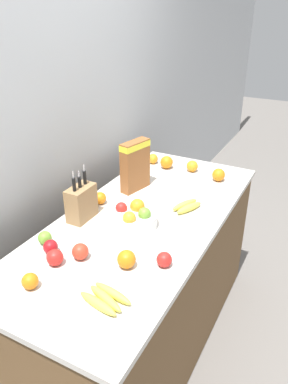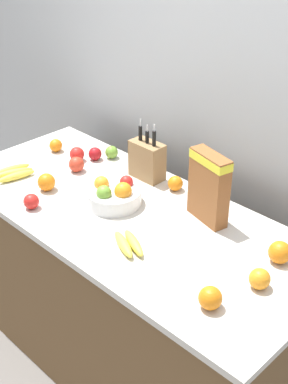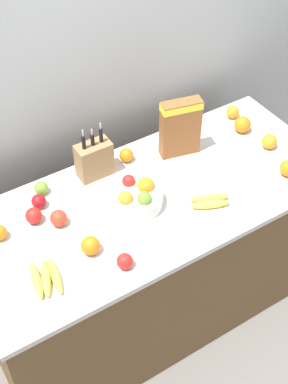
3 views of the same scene
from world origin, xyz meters
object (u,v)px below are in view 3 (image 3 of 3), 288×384
banana_bunch_right (46,278)px  apple_rightmost (41,188)px  apple_rear (34,216)px  apple_front (59,218)px  orange_near_bowl (126,155)px  fruit_bowl (136,197)px  apple_middle (39,201)px  orange_mid_right (242,125)px  orange_front_left (233,112)px  knife_block (94,159)px  orange_front_right (269,141)px  cereal_box (180,126)px  apple_near_bananas (125,261)px  orange_back_center (288,168)px  banana_bunch_left (210,201)px  orange_mid_left (90,246)px

banana_bunch_right → apple_rightmost: (0.19, 0.47, 0.01)m
apple_rear → apple_front: apple_front is taller
orange_near_bowl → fruit_bowl: bearing=-112.1°
fruit_bowl → apple_rightmost: bearing=139.1°
apple_middle → orange_near_bowl: 0.50m
apple_rightmost → orange_mid_right: 1.10m
apple_front → orange_front_left: bearing=10.3°
apple_front → orange_near_bowl: apple_front is taller
orange_front_left → knife_block: bearing=-179.6°
orange_front_right → apple_rightmost: bearing=164.5°
cereal_box → apple_near_bananas: bearing=-128.3°
cereal_box → orange_front_right: cereal_box is taller
apple_rightmost → orange_front_left: size_ratio=0.94×
orange_front_right → orange_back_center: size_ratio=0.94×
banana_bunch_right → apple_rightmost: bearing=67.6°
fruit_bowl → apple_rightmost: 0.45m
fruit_bowl → orange_front_right: bearing=-1.3°
apple_middle → apple_rear: bearing=-127.6°
apple_rear → orange_front_left: (1.23, 0.13, -0.00)m
banana_bunch_left → banana_bunch_right: size_ratio=0.95×
cereal_box → apple_rear: bearing=-163.3°
orange_mid_left → apple_rear: bearing=114.7°
banana_bunch_left → apple_rightmost: (-0.62, 0.47, 0.01)m
apple_near_bananas → orange_near_bowl: orange_near_bowl is taller
banana_bunch_right → apple_near_bananas: apple_near_bananas is taller
fruit_bowl → apple_rear: bearing=161.5°
apple_near_bananas → orange_front_right: (1.01, 0.26, 0.00)m
cereal_box → orange_front_right: (0.41, -0.21, -0.13)m
apple_rightmost → apple_front: bearing=-93.9°
cereal_box → orange_mid_right: cereal_box is taller
banana_bunch_right → apple_front: 0.31m
fruit_bowl → apple_front: 0.36m
banana_bunch_left → orange_front_right: 0.53m
banana_bunch_right → orange_near_bowl: bearing=35.2°
orange_front_left → orange_back_center: bearing=-97.0°
apple_front → cereal_box: bearing=9.5°
orange_front_left → orange_mid_left: size_ratio=0.85×
knife_block → orange_back_center: (0.79, -0.50, -0.05)m
apple_near_bananas → apple_rightmost: (-0.11, 0.57, -0.00)m
banana_bunch_right → apple_rear: (0.09, 0.32, 0.02)m
apple_rear → apple_front: (0.09, -0.07, 0.00)m
apple_near_bananas → apple_middle: apple_near_bananas is taller
orange_mid_right → apple_near_bananas: bearing=-155.8°
knife_block → apple_rear: (-0.38, -0.13, -0.06)m
apple_middle → orange_back_center: orange_back_center is taller
apple_rear → orange_front_right: (1.22, -0.16, 0.00)m
fruit_bowl → orange_back_center: fruit_bowl is taller
apple_near_bananas → orange_front_right: bearing=14.6°
apple_rear → fruit_bowl: bearing=-18.5°
banana_bunch_left → orange_near_bowl: 0.49m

